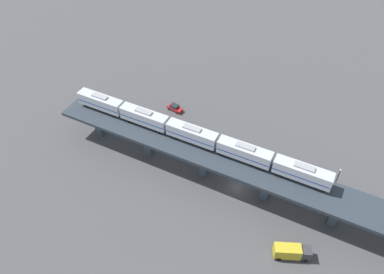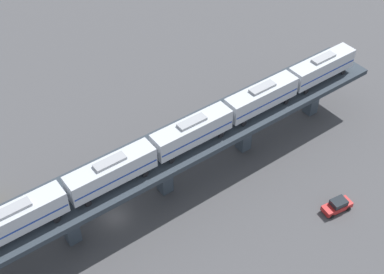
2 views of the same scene
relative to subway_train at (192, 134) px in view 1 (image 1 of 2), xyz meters
name	(u,v)px [view 1 (image 1 of 2)]	position (x,y,z in m)	size (l,w,h in m)	color
ground_plane	(237,187)	(-1.67, 12.34, -10.54)	(400.00, 400.00, 0.00)	#424244
elevated_viaduct	(239,167)	(-1.62, 12.16, -3.68)	(30.66, 91.26, 8.00)	#283039
subway_train	(192,134)	(0.00, 0.00, 0.00)	(17.98, 61.19, 4.45)	#ADB2BA
street_car_red	(175,108)	(-12.37, -17.12, -9.60)	(2.29, 4.56, 1.89)	#AD1E1E
street_car_blue	(303,183)	(-11.73, 23.52, -9.60)	(2.12, 4.49, 1.89)	#233D93
delivery_truck	(292,252)	(5.45, 30.46, -8.78)	(6.16, 7.09, 3.20)	#333338
street_lamp	(337,178)	(-15.56, 29.36, -6.44)	(0.44, 0.44, 6.94)	black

